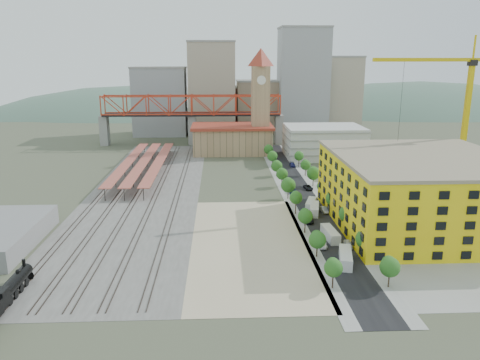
{
  "coord_description": "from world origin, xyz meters",
  "views": [
    {
      "loc": [
        -11.1,
        -136.56,
        43.08
      ],
      "look_at": [
        -5.38,
        -8.94,
        10.0
      ],
      "focal_mm": 35.0,
      "sensor_mm": 36.0,
      "label": 1
    }
  ],
  "objects_px": {
    "construction_building": "(421,191)",
    "car_0": "(322,244)",
    "site_trailer_b": "(330,234)",
    "clock_tower": "(260,92)",
    "tower_crane": "(460,99)",
    "site_trailer_d": "(311,204)",
    "site_trailer_a": "(346,258)",
    "site_trailer_c": "(314,209)",
    "locomotive": "(7,292)"
  },
  "relations": [
    {
      "from": "clock_tower",
      "to": "site_trailer_b",
      "type": "height_order",
      "value": "clock_tower"
    },
    {
      "from": "construction_building",
      "to": "site_trailer_c",
      "type": "xyz_separation_m",
      "value": [
        -26.0,
        10.29,
        -8.15
      ]
    },
    {
      "from": "locomotive",
      "to": "car_0",
      "type": "bearing_deg",
      "value": 20.06
    },
    {
      "from": "site_trailer_d",
      "to": "car_0",
      "type": "height_order",
      "value": "site_trailer_d"
    },
    {
      "from": "clock_tower",
      "to": "site_trailer_c",
      "type": "height_order",
      "value": "clock_tower"
    },
    {
      "from": "site_trailer_c",
      "to": "site_trailer_d",
      "type": "bearing_deg",
      "value": 102.33
    },
    {
      "from": "site_trailer_c",
      "to": "site_trailer_d",
      "type": "xyz_separation_m",
      "value": [
        0.0,
        5.18,
        -0.07
      ]
    },
    {
      "from": "construction_building",
      "to": "tower_crane",
      "type": "relative_size",
      "value": 1.01
    },
    {
      "from": "site_trailer_d",
      "to": "car_0",
      "type": "xyz_separation_m",
      "value": [
        -3.0,
        -29.98,
        -0.5
      ]
    },
    {
      "from": "site_trailer_c",
      "to": "car_0",
      "type": "xyz_separation_m",
      "value": [
        -3.0,
        -24.8,
        -0.57
      ]
    },
    {
      "from": "clock_tower",
      "to": "site_trailer_d",
      "type": "xyz_separation_m",
      "value": [
        8.0,
        -84.52,
        -27.5
      ]
    },
    {
      "from": "clock_tower",
      "to": "site_trailer_c",
      "type": "distance_m",
      "value": 94.14
    },
    {
      "from": "site_trailer_a",
      "to": "site_trailer_c",
      "type": "relative_size",
      "value": 1.04
    },
    {
      "from": "site_trailer_a",
      "to": "clock_tower",
      "type": "bearing_deg",
      "value": 106.1
    },
    {
      "from": "locomotive",
      "to": "site_trailer_b",
      "type": "bearing_deg",
      "value": 23.0
    },
    {
      "from": "site_trailer_a",
      "to": "site_trailer_c",
      "type": "distance_m",
      "value": 34.06
    },
    {
      "from": "car_0",
      "to": "site_trailer_c",
      "type": "bearing_deg",
      "value": 74.31
    },
    {
      "from": "site_trailer_b",
      "to": "locomotive",
      "type": "bearing_deg",
      "value": -161.28
    },
    {
      "from": "site_trailer_a",
      "to": "site_trailer_b",
      "type": "relative_size",
      "value": 1.04
    },
    {
      "from": "clock_tower",
      "to": "tower_crane",
      "type": "distance_m",
      "value": 91.47
    },
    {
      "from": "site_trailer_b",
      "to": "construction_building",
      "type": "bearing_deg",
      "value": 15.79
    },
    {
      "from": "car_0",
      "to": "site_trailer_d",
      "type": "bearing_deg",
      "value": 75.5
    },
    {
      "from": "tower_crane",
      "to": "site_trailer_a",
      "type": "xyz_separation_m",
      "value": [
        -48.14,
        -51.59,
        -29.68
      ]
    },
    {
      "from": "locomotive",
      "to": "site_trailer_c",
      "type": "bearing_deg",
      "value": 35.91
    },
    {
      "from": "site_trailer_c",
      "to": "tower_crane",
      "type": "bearing_deg",
      "value": 32.34
    },
    {
      "from": "clock_tower",
      "to": "tower_crane",
      "type": "bearing_deg",
      "value": -52.12
    },
    {
      "from": "construction_building",
      "to": "site_trailer_a",
      "type": "xyz_separation_m",
      "value": [
        -26.0,
        -23.77,
        -8.1
      ]
    },
    {
      "from": "tower_crane",
      "to": "car_0",
      "type": "bearing_deg",
      "value": -140.39
    },
    {
      "from": "locomotive",
      "to": "tower_crane",
      "type": "xyz_separation_m",
      "value": [
        114.14,
        65.33,
        29.04
      ]
    },
    {
      "from": "construction_building",
      "to": "car_0",
      "type": "distance_m",
      "value": 33.58
    },
    {
      "from": "construction_building",
      "to": "site_trailer_a",
      "type": "bearing_deg",
      "value": -137.57
    },
    {
      "from": "locomotive",
      "to": "site_trailer_d",
      "type": "relative_size",
      "value": 2.4
    },
    {
      "from": "site_trailer_a",
      "to": "site_trailer_b",
      "type": "bearing_deg",
      "value": 102.41
    },
    {
      "from": "site_trailer_a",
      "to": "site_trailer_d",
      "type": "distance_m",
      "value": 39.24
    },
    {
      "from": "construction_building",
      "to": "car_0",
      "type": "xyz_separation_m",
      "value": [
        -29.0,
        -14.5,
        -8.72
      ]
    },
    {
      "from": "site_trailer_d",
      "to": "car_0",
      "type": "relative_size",
      "value": 2.15
    },
    {
      "from": "site_trailer_d",
      "to": "site_trailer_a",
      "type": "bearing_deg",
      "value": -71.73
    },
    {
      "from": "construction_building",
      "to": "site_trailer_a",
      "type": "distance_m",
      "value": 36.14
    },
    {
      "from": "car_0",
      "to": "tower_crane",
      "type": "bearing_deg",
      "value": 30.82
    },
    {
      "from": "clock_tower",
      "to": "site_trailer_a",
      "type": "relative_size",
      "value": 5.42
    },
    {
      "from": "clock_tower",
      "to": "site_trailer_b",
      "type": "relative_size",
      "value": 5.62
    },
    {
      "from": "site_trailer_c",
      "to": "clock_tower",
      "type": "bearing_deg",
      "value": 107.43
    },
    {
      "from": "tower_crane",
      "to": "site_trailer_d",
      "type": "bearing_deg",
      "value": -165.62
    },
    {
      "from": "construction_building",
      "to": "car_0",
      "type": "bearing_deg",
      "value": -153.43
    },
    {
      "from": "clock_tower",
      "to": "locomotive",
      "type": "xyz_separation_m",
      "value": [
        -58.0,
        -137.5,
        -26.74
      ]
    },
    {
      "from": "locomotive",
      "to": "site_trailer_a",
      "type": "xyz_separation_m",
      "value": [
        66.0,
        13.74,
        -0.64
      ]
    },
    {
      "from": "locomotive",
      "to": "site_trailer_d",
      "type": "distance_m",
      "value": 84.64
    },
    {
      "from": "construction_building",
      "to": "tower_crane",
      "type": "bearing_deg",
      "value": 51.49
    },
    {
      "from": "clock_tower",
      "to": "construction_building",
      "type": "relative_size",
      "value": 1.03
    },
    {
      "from": "clock_tower",
      "to": "construction_building",
      "type": "distance_m",
      "value": 107.36
    }
  ]
}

